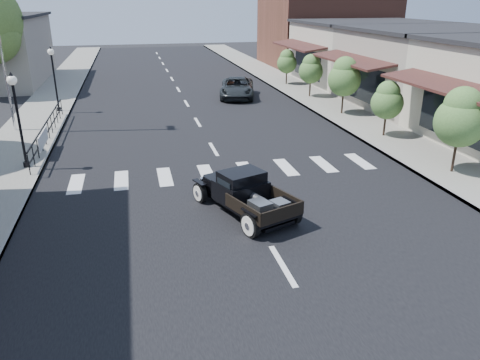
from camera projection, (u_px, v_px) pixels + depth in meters
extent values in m
plane|color=black|center=(253.00, 216.00, 14.52)|extent=(120.00, 120.00, 0.00)
cube|color=black|center=(191.00, 110.00, 28.13)|extent=(14.00, 80.00, 0.02)
cube|color=gray|center=(40.00, 117.00, 26.32)|extent=(3.00, 80.00, 0.15)
cube|color=gray|center=(323.00, 103.00, 29.89)|extent=(3.00, 80.00, 0.15)
cube|color=gray|center=(437.00, 69.00, 28.65)|extent=(10.00, 9.00, 4.50)
cube|color=#BCB39F|center=(367.00, 53.00, 36.82)|extent=(10.00, 9.00, 4.50)
cube|color=brown|center=(325.00, 29.00, 45.55)|extent=(11.00, 10.00, 7.00)
imported|color=black|center=(237.00, 88.00, 31.52)|extent=(3.25, 5.11, 1.31)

